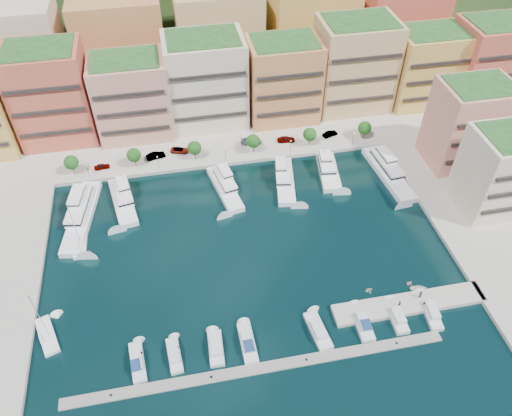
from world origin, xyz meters
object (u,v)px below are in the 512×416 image
object	(u,v)px
yacht_3	(224,186)
cruiser_8	(397,317)
lamppost_3	(291,145)
yacht_1	(123,199)
cruiser_6	(318,331)
cruiser_4	(248,343)
car_0	(102,166)
cruiser_7	(362,323)
tender_2	(419,289)
tree_0	(71,162)
person_0	(399,304)
lamppost_4	(353,137)
car_2	(180,150)
yacht_5	(328,169)
sailboat_0	(47,336)
tree_5	(365,128)
cruiser_9	(431,311)
car_1	(156,156)
car_5	(330,134)
yacht_6	(387,170)
sailboat_2	(81,245)
lamppost_1	(158,160)
person_1	(420,294)
tender_3	(409,283)
yacht_4	(284,179)
cruiser_2	(174,356)
car_3	(251,141)
cruiser_3	(216,349)
lamppost_0	(87,169)
cruiser_1	(138,362)
yacht_0	(81,213)
tender_1	(369,290)
tree_2	(194,148)
car_4	(286,139)

from	to	relation	value
yacht_3	cruiser_8	bearing A→B (deg)	-58.18
lamppost_3	yacht_1	xyz separation A→B (m)	(-45.61, -10.37, -2.73)
lamppost_3	cruiser_8	xyz separation A→B (m)	(8.27, -55.79, -3.28)
yacht_1	cruiser_6	size ratio (longest dim) A/B	2.02
cruiser_4	car_0	size ratio (longest dim) A/B	2.19
cruiser_6	cruiser_7	world-z (taller)	cruiser_7
yacht_1	tender_2	distance (m)	72.93
cruiser_8	tender_2	bearing A→B (deg)	38.25
tree_0	person_0	bearing A→B (deg)	-39.75
yacht_3	cruiser_4	distance (m)	45.53
lamppost_4	car_2	distance (m)	48.38
yacht_5	car_2	xyz separation A→B (m)	(-38.05, 15.30, 0.49)
yacht_5	cruiser_4	bearing A→B (deg)	-123.02
lamppost_4	sailboat_0	size ratio (longest dim) A/B	0.32
tree_5	yacht_1	bearing A→B (deg)	-169.39
tree_0	yacht_3	size ratio (longest dim) A/B	0.31
cruiser_9	tender_2	distance (m)	5.81
cruiser_4	car_1	world-z (taller)	car_1
tree_0	car_5	world-z (taller)	tree_0
yacht_6	sailboat_2	world-z (taller)	sailboat_2
lamppost_1	person_1	xyz separation A→B (m)	(50.45, -52.35, -1.85)
tree_0	sailboat_2	distance (m)	26.04
tender_3	cruiser_4	bearing A→B (deg)	80.76
cruiser_8	sailboat_2	bearing A→B (deg)	152.87
yacht_4	cruiser_9	xyz separation A→B (m)	(19.67, -45.30, -0.54)
cruiser_2	cruiser_7	xyz separation A→B (m)	(37.27, -0.03, 0.02)
cruiser_2	car_3	size ratio (longest dim) A/B	1.29
yacht_4	yacht_1	bearing A→B (deg)	179.82
cruiser_3	tree_5	bearing A→B (deg)	49.05
yacht_6	lamppost_0	bearing A→B (deg)	170.77
cruiser_1	cruiser_4	xyz separation A→B (m)	(20.91, -0.01, -0.00)
person_0	lamppost_1	bearing A→B (deg)	34.53
yacht_1	sailboat_2	world-z (taller)	sailboat_2
lamppost_0	sailboat_2	world-z (taller)	sailboat_2
yacht_0	car_5	distance (m)	71.11
cruiser_8	tender_1	size ratio (longest dim) A/B	4.60
tender_2	tree_2	bearing A→B (deg)	42.65
car_1	cruiser_6	bearing A→B (deg)	-167.78
yacht_4	person_1	bearing A→B (deg)	-66.05
lamppost_0	car_2	distance (m)	24.93
cruiser_6	cruiser_7	size ratio (longest dim) A/B	1.08
tree_0	cruiser_3	xyz separation A→B (m)	(29.61, -58.08, -4.20)
tender_2	tender_3	bearing A→B (deg)	41.55
lamppost_3	cruiser_7	distance (m)	55.91
yacht_6	car_2	world-z (taller)	yacht_6
car_4	cruiser_2	bearing A→B (deg)	154.57
cruiser_6	car_3	size ratio (longest dim) A/B	1.55
tender_3	car_0	xyz separation A→B (m)	(-65.15, 51.29, 1.27)
cruiser_8	person_0	size ratio (longest dim) A/B	4.27
lamppost_4	car_4	distance (m)	18.79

